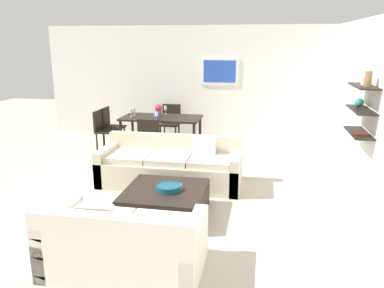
# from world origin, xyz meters

# --- Properties ---
(ground_plane) EXTENTS (18.00, 18.00, 0.00)m
(ground_plane) POSITION_xyz_m (0.00, 0.00, 0.00)
(ground_plane) COLOR #BCB29E
(back_wall_unit) EXTENTS (8.40, 0.09, 2.70)m
(back_wall_unit) POSITION_xyz_m (0.30, 3.53, 1.35)
(back_wall_unit) COLOR silver
(back_wall_unit) RESTS_ON ground
(right_wall_shelf_unit) EXTENTS (0.34, 8.20, 2.70)m
(right_wall_shelf_unit) POSITION_xyz_m (3.03, 0.60, 1.35)
(right_wall_shelf_unit) COLOR silver
(right_wall_shelf_unit) RESTS_ON ground
(sofa_beige) EXTENTS (2.34, 0.90, 0.78)m
(sofa_beige) POSITION_xyz_m (-0.04, 0.34, 0.29)
(sofa_beige) COLOR beige
(sofa_beige) RESTS_ON ground
(loveseat_white) EXTENTS (1.61, 0.90, 0.78)m
(loveseat_white) POSITION_xyz_m (0.08, -2.25, 0.29)
(loveseat_white) COLOR silver
(loveseat_white) RESTS_ON ground
(coffee_table) EXTENTS (1.08, 1.08, 0.38)m
(coffee_table) POSITION_xyz_m (0.17, -0.87, 0.19)
(coffee_table) COLOR black
(coffee_table) RESTS_ON ground
(decorative_bowl) EXTENTS (0.34, 0.34, 0.08)m
(decorative_bowl) POSITION_xyz_m (0.23, -0.89, 0.42)
(decorative_bowl) COLOR navy
(decorative_bowl) RESTS_ON coffee_table
(candle_jar) EXTENTS (0.06, 0.06, 0.06)m
(candle_jar) POSITION_xyz_m (0.36, -0.80, 0.41)
(candle_jar) COLOR silver
(candle_jar) RESTS_ON coffee_table
(dining_table) EXTENTS (1.71, 0.87, 0.75)m
(dining_table) POSITION_xyz_m (-0.74, 2.32, 0.67)
(dining_table) COLOR black
(dining_table) RESTS_ON ground
(dining_chair_left_near) EXTENTS (0.44, 0.44, 0.88)m
(dining_chair_left_near) POSITION_xyz_m (-2.00, 2.13, 0.50)
(dining_chair_left_near) COLOR black
(dining_chair_left_near) RESTS_ON ground
(dining_chair_left_far) EXTENTS (0.44, 0.44, 0.88)m
(dining_chair_left_far) POSITION_xyz_m (-2.00, 2.52, 0.50)
(dining_chair_left_far) COLOR black
(dining_chair_left_far) RESTS_ON ground
(dining_chair_foot) EXTENTS (0.44, 0.44, 0.88)m
(dining_chair_foot) POSITION_xyz_m (-0.74, 1.48, 0.50)
(dining_chair_foot) COLOR black
(dining_chair_foot) RESTS_ON ground
(dining_chair_head) EXTENTS (0.44, 0.44, 0.88)m
(dining_chair_head) POSITION_xyz_m (-0.74, 3.16, 0.50)
(dining_chair_head) COLOR black
(dining_chair_head) RESTS_ON ground
(wine_glass_left_near) EXTENTS (0.08, 0.08, 0.17)m
(wine_glass_left_near) POSITION_xyz_m (-1.38, 2.22, 0.87)
(wine_glass_left_near) COLOR silver
(wine_glass_left_near) RESTS_ON dining_table
(wine_glass_foot) EXTENTS (0.07, 0.07, 0.17)m
(wine_glass_foot) POSITION_xyz_m (-0.74, 1.95, 0.87)
(wine_glass_foot) COLOR silver
(wine_glass_foot) RESTS_ON dining_table
(wine_glass_left_far) EXTENTS (0.06, 0.06, 0.17)m
(wine_glass_left_far) POSITION_xyz_m (-1.38, 2.43, 0.87)
(wine_glass_left_far) COLOR silver
(wine_glass_left_far) RESTS_ON dining_table
(wine_glass_head) EXTENTS (0.06, 0.06, 0.18)m
(wine_glass_head) POSITION_xyz_m (-0.74, 2.70, 0.88)
(wine_glass_head) COLOR silver
(wine_glass_head) RESTS_ON dining_table
(centerpiece_vase) EXTENTS (0.16, 0.16, 0.27)m
(centerpiece_vase) POSITION_xyz_m (-0.80, 2.36, 0.90)
(centerpiece_vase) COLOR #4C518C
(centerpiece_vase) RESTS_ON dining_table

